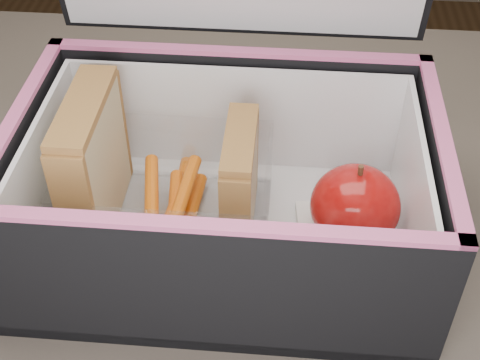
% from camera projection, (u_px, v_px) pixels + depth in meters
% --- Properties ---
extents(kitchen_table, '(1.20, 0.80, 0.75)m').
position_uv_depth(kitchen_table, '(238.00, 318.00, 0.63)').
color(kitchen_table, brown).
rests_on(kitchen_table, ground).
extents(lunch_bag, '(0.33, 0.26, 0.33)m').
position_uv_depth(lunch_bag, '(227.00, 178.00, 0.53)').
color(lunch_bag, black).
rests_on(lunch_bag, kitchen_table).
extents(plastic_tub, '(0.17, 0.12, 0.07)m').
position_uv_depth(plastic_tub, '(168.00, 192.00, 0.55)').
color(plastic_tub, white).
rests_on(plastic_tub, lunch_bag).
extents(sandwich_left, '(0.03, 0.11, 0.12)m').
position_uv_depth(sandwich_left, '(93.00, 163.00, 0.54)').
color(sandwich_left, tan).
rests_on(sandwich_left, plastic_tub).
extents(sandwich_right, '(0.02, 0.08, 0.09)m').
position_uv_depth(sandwich_right, '(240.00, 182.00, 0.54)').
color(sandwich_right, tan).
rests_on(sandwich_right, plastic_tub).
extents(carrot_sticks, '(0.05, 0.14, 0.03)m').
position_uv_depth(carrot_sticks, '(174.00, 209.00, 0.56)').
color(carrot_sticks, orange).
rests_on(carrot_sticks, plastic_tub).
extents(paper_napkin, '(0.08, 0.08, 0.01)m').
position_uv_depth(paper_napkin, '(343.00, 236.00, 0.55)').
color(paper_napkin, white).
rests_on(paper_napkin, lunch_bag).
extents(red_apple, '(0.09, 0.09, 0.08)m').
position_uv_depth(red_apple, '(355.00, 206.00, 0.53)').
color(red_apple, '#840000').
rests_on(red_apple, paper_napkin).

